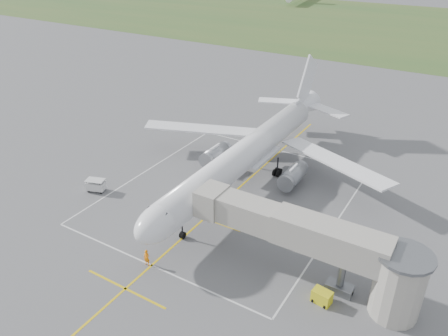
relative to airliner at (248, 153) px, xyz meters
The scene contains 9 objects.
ground 4.46m from the airliner, 90.00° to the right, with size 700.00×700.00×0.00m, color #545457.
grass_strip 129.32m from the airliner, 90.00° to the left, with size 700.00×120.00×0.02m, color #345625.
apron_markings 7.90m from the airliner, 90.00° to the right, with size 28.20×60.00×0.01m.
airliner is the anchor object (origin of this frame).
jet_bridge 21.22m from the airliner, 42.19° to the right, with size 23.40×5.00×7.20m.
gpu_unit 23.94m from the airliner, 44.01° to the right, with size 1.94×1.48×1.34m.
baggage_cart 20.92m from the airliner, 141.15° to the right, with size 2.79×2.19×1.70m.
ramp_worker_nose 21.19m from the airliner, 91.26° to the right, with size 0.68×0.45×1.87m, color orange.
ramp_worker_wing 6.34m from the airliner, 149.47° to the right, with size 0.89×0.69×1.82m, color red.
Camera 1 is at (24.92, -46.28, 30.72)m, focal length 35.00 mm.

